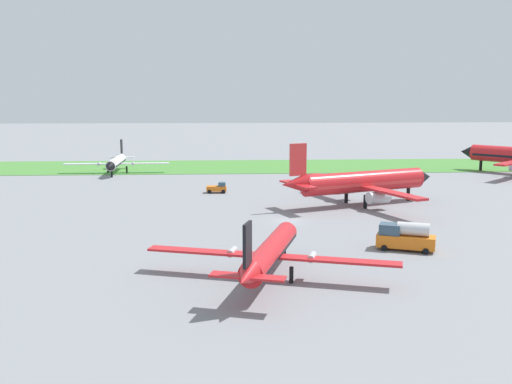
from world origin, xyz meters
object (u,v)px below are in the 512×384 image
at_px(airplane_foreground_turboprop, 270,252).
at_px(fuel_truck_near_gate, 405,237).
at_px(airplane_midfield_jet, 361,182).
at_px(airplane_taxiing_turboprop, 117,162).
at_px(pushback_tug_midfield, 218,188).

bearing_deg(airplane_foreground_turboprop, fuel_truck_near_gate, -42.08).
xyz_separation_m(airplane_midfield_jet, airplane_taxiing_turboprop, (-46.52, 41.67, -1.14)).
bearing_deg(airplane_foreground_turboprop, airplane_taxiing_turboprop, 37.02).
bearing_deg(fuel_truck_near_gate, airplane_foreground_turboprop, 52.96).
height_order(airplane_midfield_jet, fuel_truck_near_gate, airplane_midfield_jet).
bearing_deg(pushback_tug_midfield, airplane_foreground_turboprop, -81.64).
height_order(airplane_foreground_turboprop, pushback_tug_midfield, airplane_foreground_turboprop).
bearing_deg(airplane_foreground_turboprop, airplane_midfield_jet, -8.34).
relative_size(airplane_taxiing_turboprop, pushback_tug_midfield, 6.49).
xyz_separation_m(airplane_foreground_turboprop, airplane_taxiing_turboprop, (-28.87, 79.03, -0.11)).
bearing_deg(airplane_midfield_jet, airplane_taxiing_turboprop, 116.01).
bearing_deg(pushback_tug_midfield, fuel_truck_near_gate, -59.79).
height_order(airplane_foreground_turboprop, airplane_taxiing_turboprop, airplane_foreground_turboprop).
bearing_deg(airplane_taxiing_turboprop, fuel_truck_near_gate, 31.82).
bearing_deg(fuel_truck_near_gate, airplane_midfield_jet, -70.82).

